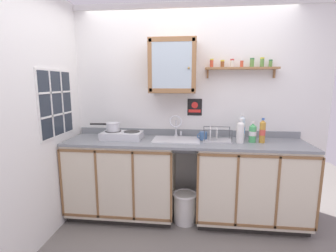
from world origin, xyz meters
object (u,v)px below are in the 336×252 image
at_px(bottle_soda_green_2, 253,133).
at_px(mug, 203,136).
at_px(sink, 176,142).
at_px(wall_cabinet, 173,66).
at_px(bottle_opaque_white_0, 240,132).
at_px(hot_plate_stove, 122,135).
at_px(bottle_juice_amber_1, 262,131).
at_px(warning_sign, 195,107).
at_px(dish_rack, 216,138).
at_px(trash_bin, 185,207).
at_px(bottle_water_clear_3, 242,128).
at_px(saucepan, 113,126).

xyz_separation_m(bottle_soda_green_2, mug, (-0.55, 0.06, -0.06)).
xyz_separation_m(sink, wall_cabinet, (-0.05, 0.10, 0.87)).
distance_m(bottle_opaque_white_0, mug, 0.43).
relative_size(hot_plate_stove, mug, 3.90).
height_order(bottle_juice_amber_1, wall_cabinet, wall_cabinet).
bearing_deg(sink, wall_cabinet, 117.11).
bearing_deg(mug, sink, -172.09).
bearing_deg(bottle_opaque_white_0, hot_plate_stove, 178.14).
bearing_deg(bottle_soda_green_2, bottle_juice_amber_1, -5.78).
xyz_separation_m(wall_cabinet, warning_sign, (0.26, 0.16, -0.49)).
bearing_deg(hot_plate_stove, warning_sign, 17.92).
bearing_deg(dish_rack, hot_plate_stove, -179.20).
bearing_deg(bottle_opaque_white_0, sink, 174.95).
xyz_separation_m(hot_plate_stove, mug, (0.96, 0.06, 0.00)).
relative_size(sink, bottle_soda_green_2, 2.31).
bearing_deg(wall_cabinet, bottle_opaque_white_0, -12.13).
height_order(hot_plate_stove, bottle_juice_amber_1, bottle_juice_amber_1).
xyz_separation_m(dish_rack, trash_bin, (-0.34, -0.12, -0.81)).
relative_size(dish_rack, trash_bin, 0.90).
bearing_deg(bottle_juice_amber_1, wall_cabinet, 172.84).
bearing_deg(mug, bottle_opaque_white_0, -14.68).
bearing_deg(hot_plate_stove, trash_bin, -7.66).
bearing_deg(bottle_opaque_white_0, dish_rack, 167.08).
distance_m(bottle_juice_amber_1, wall_cabinet, 1.26).
distance_m(hot_plate_stove, bottle_soda_green_2, 1.52).
bearing_deg(bottle_water_clear_3, hot_plate_stove, -175.92).
bearing_deg(saucepan, hot_plate_stove, -9.32).
relative_size(bottle_opaque_white_0, bottle_water_clear_3, 0.89).
distance_m(mug, warning_sign, 0.40).
bearing_deg(bottle_juice_amber_1, dish_rack, 177.53).
distance_m(sink, wall_cabinet, 0.88).
distance_m(saucepan, dish_rack, 1.23).
bearing_deg(bottle_juice_amber_1, warning_sign, 159.50).
xyz_separation_m(saucepan, mug, (1.08, 0.04, -0.10)).
bearing_deg(sink, bottle_juice_amber_1, -1.51).
bearing_deg(bottle_juice_amber_1, bottle_soda_green_2, 174.22).
height_order(bottle_water_clear_3, warning_sign, warning_sign).
bearing_deg(sink, mug, 7.91).
bearing_deg(warning_sign, trash_bin, -103.72).
height_order(bottle_opaque_white_0, wall_cabinet, wall_cabinet).
distance_m(wall_cabinet, trash_bin, 1.66).
height_order(bottle_juice_amber_1, trash_bin, bottle_juice_amber_1).
height_order(bottle_juice_amber_1, bottle_water_clear_3, bottle_water_clear_3).
height_order(bottle_opaque_white_0, dish_rack, bottle_opaque_white_0).
bearing_deg(warning_sign, bottle_soda_green_2, -22.62).
distance_m(bottle_opaque_white_0, dish_rack, 0.28).
xyz_separation_m(sink, trash_bin, (0.11, -0.12, -0.76)).
xyz_separation_m(bottle_opaque_white_0, bottle_juice_amber_1, (0.25, 0.04, 0.01)).
height_order(hot_plate_stove, mug, mug).
distance_m(saucepan, bottle_water_clear_3, 1.53).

